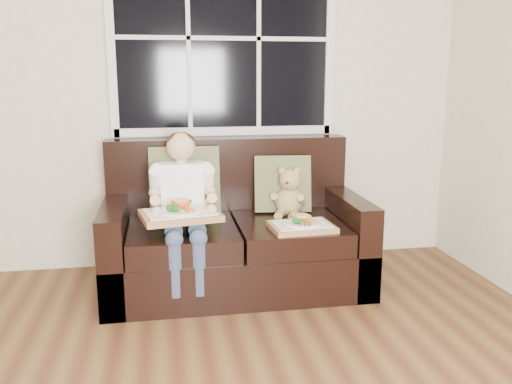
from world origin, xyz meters
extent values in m
cube|color=beige|center=(0.00, 2.50, 1.35)|extent=(4.50, 0.02, 2.70)
cube|color=black|center=(0.50, 2.48, 1.65)|extent=(1.50, 0.02, 1.25)
cube|color=silver|center=(0.50, 2.47, 0.99)|extent=(1.58, 0.04, 0.06)
cube|color=silver|center=(-0.28, 2.47, 1.65)|extent=(0.06, 0.04, 1.37)
cube|color=silver|center=(1.28, 2.47, 1.65)|extent=(0.06, 0.04, 1.37)
cube|color=silver|center=(0.50, 2.47, 1.65)|extent=(1.50, 0.03, 0.03)
cube|color=black|center=(0.50, 1.95, 0.15)|extent=(1.70, 0.90, 0.30)
cube|color=black|center=(-0.27, 1.95, 0.30)|extent=(0.15, 0.90, 0.60)
cube|color=black|center=(1.28, 1.95, 0.30)|extent=(0.15, 0.90, 0.60)
cube|color=black|center=(0.50, 2.33, 0.63)|extent=(1.70, 0.18, 0.66)
cube|color=black|center=(0.15, 1.87, 0.38)|extent=(0.68, 0.72, 0.15)
cube|color=black|center=(0.85, 1.87, 0.38)|extent=(0.68, 0.72, 0.15)
cube|color=#66663F|center=(0.19, 2.17, 0.69)|extent=(0.48, 0.23, 0.49)
cube|color=#66663F|center=(0.87, 2.17, 0.65)|extent=(0.41, 0.22, 0.40)
cube|color=white|center=(0.16, 2.00, 0.65)|extent=(0.28, 0.17, 0.38)
sphere|color=tan|center=(0.16, 1.99, 0.95)|extent=(0.18, 0.18, 0.18)
ellipsoid|color=#362311|center=(0.16, 2.00, 0.98)|extent=(0.18, 0.18, 0.13)
cylinder|color=#313F57|center=(0.09, 1.79, 0.50)|extent=(0.11, 0.34, 0.11)
cylinder|color=#313F57|center=(0.23, 1.79, 0.50)|extent=(0.11, 0.34, 0.11)
cylinder|color=#313F57|center=(0.09, 1.54, 0.29)|extent=(0.09, 0.09, 0.32)
cylinder|color=#313F57|center=(0.23, 1.54, 0.29)|extent=(0.09, 0.09, 0.32)
cylinder|color=tan|center=(0.00, 1.87, 0.70)|extent=(0.07, 0.34, 0.27)
cylinder|color=tan|center=(0.33, 1.87, 0.70)|extent=(0.07, 0.34, 0.27)
ellipsoid|color=tan|center=(0.89, 2.07, 0.54)|extent=(0.25, 0.23, 0.21)
sphere|color=tan|center=(0.89, 2.05, 0.70)|extent=(0.19, 0.19, 0.15)
sphere|color=tan|center=(0.84, 2.06, 0.76)|extent=(0.05, 0.05, 0.05)
sphere|color=tan|center=(0.95, 2.06, 0.76)|extent=(0.05, 0.05, 0.05)
sphere|color=tan|center=(0.89, 2.00, 0.68)|extent=(0.06, 0.06, 0.06)
sphere|color=black|center=(0.89, 1.97, 0.69)|extent=(0.02, 0.02, 0.02)
cylinder|color=tan|center=(0.85, 1.95, 0.48)|extent=(0.09, 0.13, 0.06)
cylinder|color=tan|center=(0.94, 1.95, 0.48)|extent=(0.09, 0.13, 0.06)
cube|color=#9C6746|center=(0.14, 1.73, 0.56)|extent=(0.52, 0.43, 0.04)
cube|color=silver|center=(0.14, 1.73, 0.59)|extent=(0.45, 0.37, 0.01)
cylinder|color=silver|center=(0.14, 1.72, 0.60)|extent=(0.26, 0.26, 0.02)
imported|color=#FF5115|center=(0.15, 1.77, 0.63)|extent=(0.15, 0.15, 0.04)
cylinder|color=#D4B873|center=(0.15, 1.77, 0.63)|extent=(0.10, 0.10, 0.02)
ellipsoid|color=#25571B|center=(0.08, 1.68, 0.63)|extent=(0.05, 0.05, 0.04)
ellipsoid|color=#25571B|center=(0.11, 1.66, 0.63)|extent=(0.05, 0.05, 0.04)
cylinder|color=orange|center=(0.19, 1.67, 0.62)|extent=(0.05, 0.07, 0.02)
cube|color=#9C6746|center=(0.89, 1.69, 0.47)|extent=(0.41, 0.32, 0.03)
cube|color=silver|center=(0.89, 1.69, 0.49)|extent=(0.36, 0.27, 0.01)
cylinder|color=silver|center=(0.89, 1.68, 0.49)|extent=(0.22, 0.22, 0.01)
imported|color=yellow|center=(0.90, 1.72, 0.52)|extent=(0.12, 0.12, 0.03)
cylinder|color=#D4B873|center=(0.90, 1.72, 0.52)|extent=(0.08, 0.08, 0.02)
ellipsoid|color=#25571B|center=(0.84, 1.65, 0.52)|extent=(0.04, 0.04, 0.04)
ellipsoid|color=#25571B|center=(0.86, 1.63, 0.52)|extent=(0.04, 0.04, 0.04)
cylinder|color=orange|center=(0.93, 1.64, 0.51)|extent=(0.04, 0.06, 0.01)
cylinder|color=#995E32|center=(0.89, 1.62, 0.51)|extent=(0.03, 0.08, 0.02)
camera|label=1|loc=(0.05, -1.48, 1.40)|focal=38.00mm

